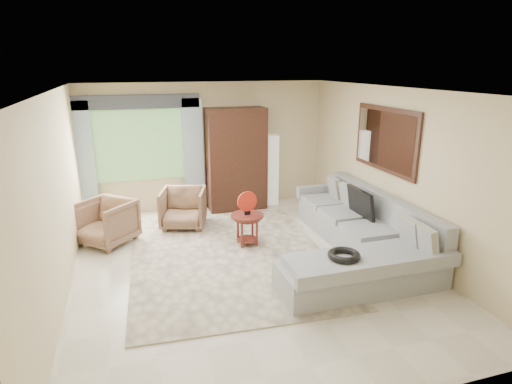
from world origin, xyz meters
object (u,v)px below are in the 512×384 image
object	(u,v)px
sectional_sofa	(359,240)
armoire	(236,159)
floor_lamp	(272,170)
coffee_table	(247,229)
armchair_right	(183,208)
potted_plant	(107,209)
tv_screen	(361,203)
armchair_left	(106,222)

from	to	relation	value
sectional_sofa	armoire	xyz separation A→B (m)	(-1.23, 2.90, 0.77)
armoire	floor_lamp	bearing A→B (deg)	4.29
sectional_sofa	coffee_table	world-z (taller)	sectional_sofa
coffee_table	armchair_right	xyz separation A→B (m)	(-0.90, 1.18, 0.08)
coffee_table	potted_plant	xyz separation A→B (m)	(-2.27, 1.84, -0.01)
sectional_sofa	tv_screen	world-z (taller)	tv_screen
tv_screen	armchair_left	world-z (taller)	tv_screen
armchair_left	floor_lamp	xyz separation A→B (m)	(3.39, 1.25, 0.37)
tv_screen	armchair_left	size ratio (longest dim) A/B	0.89
sectional_sofa	potted_plant	bearing A→B (deg)	144.15
tv_screen	potted_plant	bearing A→B (deg)	150.57
armoire	coffee_table	bearing A→B (deg)	-99.49
sectional_sofa	potted_plant	size ratio (longest dim) A/B	6.26
tv_screen	potted_plant	distance (m)	4.73
tv_screen	armoire	size ratio (longest dim) A/B	0.35
tv_screen	armchair_left	bearing A→B (deg)	162.97
armchair_left	floor_lamp	world-z (taller)	floor_lamp
armoire	floor_lamp	distance (m)	0.86
armchair_right	potted_plant	size ratio (longest dim) A/B	1.46
tv_screen	armchair_left	xyz separation A→B (m)	(-4.09, 1.25, -0.34)
coffee_table	armoire	xyz separation A→B (m)	(0.33, 1.97, 0.76)
sectional_sofa	floor_lamp	xyz separation A→B (m)	(-0.43, 2.96, 0.47)
armchair_right	armoire	size ratio (longest dim) A/B	0.38
armchair_left	potted_plant	xyz separation A→B (m)	(-0.01, 1.06, -0.10)
armchair_right	floor_lamp	distance (m)	2.24
tv_screen	coffee_table	world-z (taller)	tv_screen
tv_screen	coffee_table	bearing A→B (deg)	165.62
tv_screen	floor_lamp	world-z (taller)	floor_lamp
sectional_sofa	coffee_table	bearing A→B (deg)	149.36
armoire	sectional_sofa	bearing A→B (deg)	-66.94
sectional_sofa	coffee_table	size ratio (longest dim) A/B	6.31
tv_screen	armchair_right	xyz separation A→B (m)	(-2.73, 1.64, -0.35)
armchair_left	armoire	xyz separation A→B (m)	(2.59, 1.19, 0.67)
coffee_table	armoire	bearing A→B (deg)	80.51
tv_screen	floor_lamp	bearing A→B (deg)	105.64
armoire	floor_lamp	world-z (taller)	armoire
coffee_table	armoire	distance (m)	2.14
floor_lamp	coffee_table	bearing A→B (deg)	-119.08
coffee_table	armoire	world-z (taller)	armoire
tv_screen	armchair_right	bearing A→B (deg)	148.96
tv_screen	floor_lamp	size ratio (longest dim) A/B	0.49
sectional_sofa	armchair_right	size ratio (longest dim) A/B	4.29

